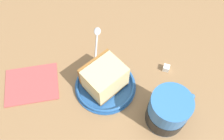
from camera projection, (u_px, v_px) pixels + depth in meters
ground_plane at (116, 71)px, 65.38cm from camera, size 133.21×133.21×3.14cm
small_plate at (105, 85)px, 60.53cm from camera, size 15.30×15.30×1.58cm
cake_slice at (104, 77)px, 57.62cm from camera, size 10.09×11.04×6.83cm
tea_mug at (168, 111)px, 53.13cm from camera, size 8.96×11.59×9.90cm
teaspoon at (97, 37)px, 69.13cm from camera, size 12.62×7.07×0.80cm
folded_napkin at (32, 84)px, 61.26cm from camera, size 13.60×15.41×0.60cm
sugar_cube at (166, 68)px, 63.15cm from camera, size 2.23×2.23×1.58cm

